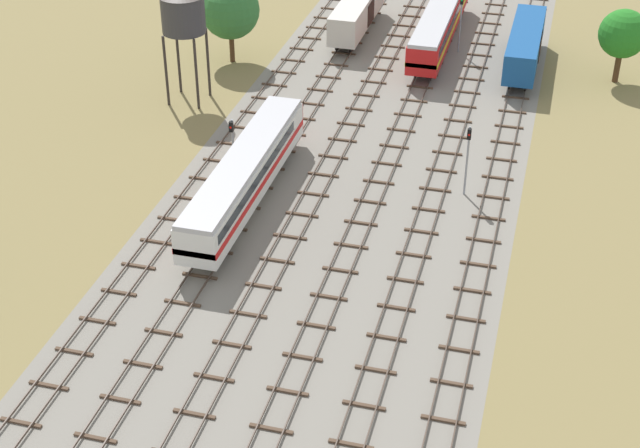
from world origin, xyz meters
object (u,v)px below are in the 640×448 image
at_px(freight_boxcar_right_near, 525,44).
at_px(freight_boxcar_left_midfar, 357,11).
at_px(diesel_railcar_left_nearest, 245,174).
at_px(passenger_coach_centre_mid, 440,20).
at_px(signal_post_mid, 233,141).
at_px(signal_post_near, 468,152).
at_px(water_tower, 183,12).
at_px(signal_post_nearest, 461,16).

distance_m(freight_boxcar_right_near, freight_boxcar_left_midfar, 17.94).
xyz_separation_m(diesel_railcar_left_nearest, freight_boxcar_right_near, (17.29, 30.51, -0.15)).
distance_m(passenger_coach_centre_mid, signal_post_mid, 32.80).
height_order(freight_boxcar_left_midfar, signal_post_near, signal_post_near).
xyz_separation_m(water_tower, signal_post_near, (25.78, -10.16, -4.56)).
relative_size(diesel_railcar_left_nearest, passenger_coach_centre_mid, 0.93).
xyz_separation_m(freight_boxcar_left_midfar, signal_post_nearest, (10.79, -2.31, 1.23)).
bearing_deg(freight_boxcar_left_midfar, freight_boxcar_right_near, -15.61).
distance_m(water_tower, signal_post_near, 28.09).
distance_m(diesel_railcar_left_nearest, passenger_coach_centre_mid, 35.58).
distance_m(diesel_railcar_left_nearest, freight_boxcar_left_midfar, 35.34).
bearing_deg(signal_post_mid, passenger_coach_centre_mid, 70.77).
height_order(signal_post_nearest, signal_post_mid, signal_post_nearest).
height_order(passenger_coach_centre_mid, signal_post_near, signal_post_near).
height_order(freight_boxcar_right_near, passenger_coach_centre_mid, passenger_coach_centre_mid).
xyz_separation_m(diesel_railcar_left_nearest, signal_post_near, (15.12, 5.62, 0.93)).
distance_m(signal_post_nearest, signal_post_near, 27.75).
bearing_deg(freight_boxcar_right_near, passenger_coach_centre_mid, 155.14).
distance_m(freight_boxcar_left_midfar, signal_post_mid, 31.87).
relative_size(signal_post_nearest, signal_post_near, 1.05).
bearing_deg(signal_post_nearest, signal_post_near, -81.04).
bearing_deg(water_tower, freight_boxcar_right_near, 27.79).
bearing_deg(signal_post_nearest, water_tower, -141.22).
bearing_deg(freight_boxcar_left_midfar, diesel_railcar_left_nearest, -90.01).
distance_m(signal_post_nearest, signal_post_mid, 32.21).
xyz_separation_m(diesel_railcar_left_nearest, freight_boxcar_left_midfar, (0.01, 35.34, -0.15)).
height_order(freight_boxcar_left_midfar, signal_post_mid, signal_post_mid).
distance_m(diesel_railcar_left_nearest, freight_boxcar_right_near, 35.07).
relative_size(passenger_coach_centre_mid, signal_post_near, 3.95).
height_order(signal_post_nearest, signal_post_near, signal_post_nearest).
bearing_deg(freight_boxcar_right_near, diesel_railcar_left_nearest, -119.53).
relative_size(diesel_railcar_left_nearest, water_tower, 2.04).
height_order(diesel_railcar_left_nearest, signal_post_mid, signal_post_mid).
bearing_deg(signal_post_mid, water_tower, 124.81).
xyz_separation_m(passenger_coach_centre_mid, signal_post_nearest, (2.16, -1.49, 1.07)).
relative_size(water_tower, signal_post_nearest, 1.72).
relative_size(passenger_coach_centre_mid, signal_post_mid, 4.48).
bearing_deg(passenger_coach_centre_mid, signal_post_near, -77.36).
distance_m(freight_boxcar_right_near, passenger_coach_centre_mid, 9.53).
height_order(passenger_coach_centre_mid, freight_boxcar_left_midfar, passenger_coach_centre_mid).
bearing_deg(freight_boxcar_right_near, signal_post_mid, -125.80).
bearing_deg(signal_post_mid, diesel_railcar_left_nearest, -58.69).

